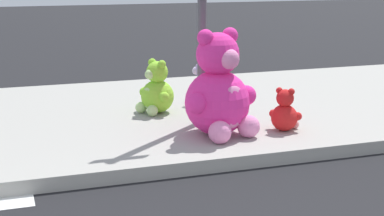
% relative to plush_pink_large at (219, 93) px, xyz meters
% --- Properties ---
extents(sidewalk, '(28.00, 4.40, 0.15)m').
position_rel_plush_pink_large_xyz_m(sidewalk, '(-1.01, 1.39, -0.57)').
color(sidewalk, '#9E9B93').
rests_on(sidewalk, ground_plane).
extents(plush_pink_large, '(0.92, 0.87, 1.23)m').
position_rel_plush_pink_large_xyz_m(plush_pink_large, '(0.00, 0.00, 0.00)').
color(plush_pink_large, '#F22D93').
rests_on(plush_pink_large, sidewalk).
extents(plush_lavender, '(0.46, 0.48, 0.64)m').
position_rel_plush_pink_large_xyz_m(plush_lavender, '(0.35, 1.55, -0.24)').
color(plush_lavender, '#B28CD8').
rests_on(plush_lavender, sidewalk).
extents(plush_red, '(0.37, 0.37, 0.52)m').
position_rel_plush_pink_large_xyz_m(plush_red, '(0.81, -0.07, -0.28)').
color(plush_red, red).
rests_on(plush_red, sidewalk).
extents(plush_lime, '(0.51, 0.52, 0.72)m').
position_rel_plush_pink_large_xyz_m(plush_lime, '(-0.41, 1.24, -0.20)').
color(plush_lime, '#8CD133').
rests_on(plush_lime, sidewalk).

